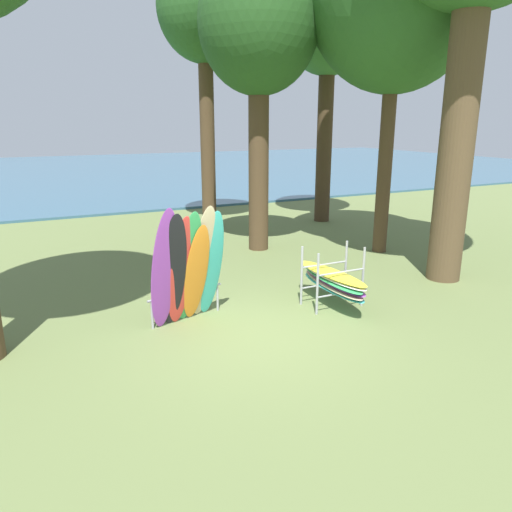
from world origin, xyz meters
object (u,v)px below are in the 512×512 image
(leaning_board_pile, at_px, (188,269))
(board_storage_rack, at_px, (333,280))
(tree_deep_back, at_px, (259,29))
(tree_far_right_back, at_px, (204,12))
(tree_far_left_back, at_px, (329,21))

(leaning_board_pile, height_order, board_storage_rack, leaning_board_pile)
(tree_deep_back, bearing_deg, tree_far_right_back, 93.56)
(board_storage_rack, bearing_deg, tree_far_right_back, 87.06)
(tree_far_right_back, bearing_deg, leaning_board_pile, -112.92)
(board_storage_rack, bearing_deg, leaning_board_pile, 173.33)
(tree_far_left_back, xyz_separation_m, tree_deep_back, (-4.04, -2.76, -0.95))
(tree_deep_back, bearing_deg, leaning_board_pile, -129.01)
(tree_far_left_back, distance_m, tree_far_right_back, 4.34)
(tree_far_left_back, height_order, board_storage_rack, tree_far_left_back)
(leaning_board_pile, distance_m, board_storage_rack, 3.04)
(tree_far_right_back, xyz_separation_m, leaning_board_pile, (-3.40, -8.04, -6.01))
(leaning_board_pile, bearing_deg, tree_far_left_back, 43.32)
(tree_far_right_back, distance_m, board_storage_rack, 10.64)
(tree_deep_back, xyz_separation_m, leaning_board_pile, (-3.62, -4.47, -5.00))
(tree_far_right_back, height_order, tree_deep_back, tree_far_right_back)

